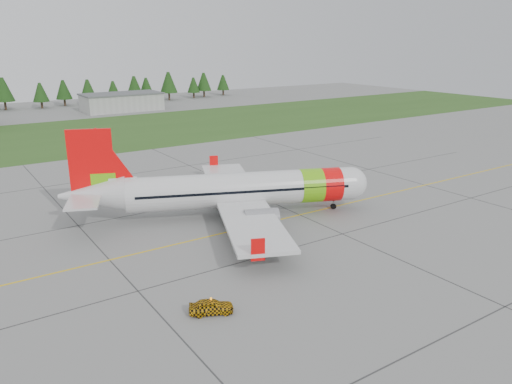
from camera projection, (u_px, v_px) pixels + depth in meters
ground at (273, 253)px, 53.01m from camera, size 320.00×320.00×0.00m
aircraft at (236, 190)px, 63.51m from camera, size 37.31×35.43×11.86m
follow_me_car at (211, 293)px, 40.86m from camera, size 1.77×1.88×3.69m
grass_strip at (72, 136)px, 118.23m from camera, size 320.00×50.00×0.03m
taxi_guideline at (234, 230)px, 59.37m from camera, size 120.00×0.25×0.02m
hangar_east at (122, 102)px, 159.39m from camera, size 24.00×12.00×5.20m
treeline at (25, 94)px, 161.32m from camera, size 160.00×8.00×10.00m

